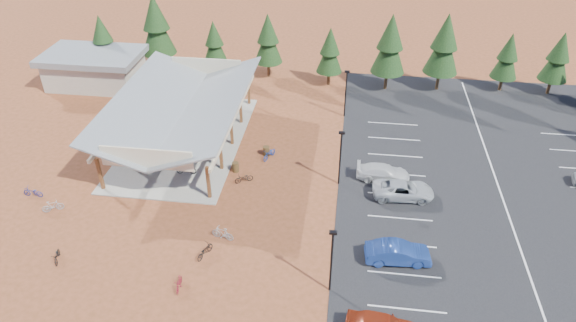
{
  "coord_description": "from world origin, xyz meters",
  "views": [
    {
      "loc": [
        5.34,
        -33.65,
        26.09
      ],
      "look_at": [
        0.68,
        1.66,
        2.17
      ],
      "focal_mm": 32.0,
      "sensor_mm": 36.0,
      "label": 1
    }
  ],
  "objects": [
    {
      "name": "ground",
      "position": [
        0.0,
        0.0,
        0.0
      ],
      "size": [
        140.0,
        140.0,
        0.0
      ],
      "primitive_type": "plane",
      "color": "brown",
      "rests_on": "ground"
    },
    {
      "name": "asphalt_lot",
      "position": [
        18.5,
        3.0,
        0.02
      ],
      "size": [
        27.0,
        44.0,
        0.04
      ],
      "primitive_type": "cube",
      "color": "black",
      "rests_on": "ground"
    },
    {
      "name": "concrete_pad",
      "position": [
        -10.0,
        7.0,
        0.05
      ],
      "size": [
        10.6,
        18.6,
        0.1
      ],
      "primitive_type": "cube",
      "color": "gray",
      "rests_on": "ground"
    },
    {
      "name": "bike_pavilion",
      "position": [
        -10.0,
        7.0,
        3.82
      ],
      "size": [
        11.65,
        19.4,
        4.97
      ],
      "color": "#582D19",
      "rests_on": "concrete_pad"
    },
    {
      "name": "outbuilding",
      "position": [
        -24.0,
        18.0,
        2.03
      ],
      "size": [
        11.0,
        7.0,
        3.9
      ],
      "color": "#ADA593",
      "rests_on": "ground"
    },
    {
      "name": "lamp_post_0",
      "position": [
        5.0,
        -10.0,
        2.98
      ],
      "size": [
        0.5,
        0.25,
        5.14
      ],
      "color": "black",
      "rests_on": "ground"
    },
    {
      "name": "lamp_post_1",
      "position": [
        5.0,
        2.0,
        2.98
      ],
      "size": [
        0.5,
        0.25,
        5.14
      ],
      "color": "black",
      "rests_on": "ground"
    },
    {
      "name": "lamp_post_2",
      "position": [
        5.0,
        14.0,
        2.98
      ],
      "size": [
        0.5,
        0.25,
        5.14
      ],
      "color": "black",
      "rests_on": "ground"
    },
    {
      "name": "trash_bin_0",
      "position": [
        -4.12,
        2.65,
        0.45
      ],
      "size": [
        0.6,
        0.6,
        0.9
      ],
      "primitive_type": "cylinder",
      "color": "#483419",
      "rests_on": "ground"
    },
    {
      "name": "trash_bin_1",
      "position": [
        -1.87,
        5.6,
        0.45
      ],
      "size": [
        0.6,
        0.6,
        0.9
      ],
      "primitive_type": "cylinder",
      "color": "#483419",
      "rests_on": "ground"
    },
    {
      "name": "pine_0",
      "position": [
        -23.94,
        21.15,
        4.42
      ],
      "size": [
        3.11,
        3.11,
        7.24
      ],
      "color": "#382314",
      "rests_on": "ground"
    },
    {
      "name": "pine_1",
      "position": [
        -17.79,
        22.87,
        5.75
      ],
      "size": [
        4.04,
        4.04,
        9.4
      ],
      "color": "#382314",
      "rests_on": "ground"
    },
    {
      "name": "pine_2",
      "position": [
        -10.87,
        22.73,
        4.03
      ],
      "size": [
        2.84,
        2.84,
        6.61
      ],
      "color": "#382314",
      "rests_on": "ground"
    },
    {
      "name": "pine_3",
      "position": [
        -4.46,
        22.87,
        4.69
      ],
      "size": [
        3.3,
        3.3,
        7.68
      ],
      "color": "#382314",
      "rests_on": "ground"
    },
    {
      "name": "pine_4",
      "position": [
        2.84,
        21.49,
        4.19
      ],
      "size": [
        2.95,
        2.95,
        6.87
      ],
      "color": "#382314",
      "rests_on": "ground"
    },
    {
      "name": "pine_5",
      "position": [
        9.42,
        21.18,
        5.37
      ],
      "size": [
        3.78,
        3.78,
        8.8
      ],
      "color": "#382314",
      "rests_on": "ground"
    },
    {
      "name": "pine_6",
      "position": [
        15.3,
        21.85,
        5.43
      ],
      "size": [
        3.81,
        3.81,
        8.89
      ],
      "color": "#382314",
      "rests_on": "ground"
    },
    {
      "name": "pine_7",
      "position": [
        22.44,
        22.53,
        4.13
      ],
      "size": [
        2.91,
        2.91,
        6.78
      ],
      "color": "#382314",
      "rests_on": "ground"
    },
    {
      "name": "pine_8",
      "position": [
        27.65,
        22.34,
        4.42
      ],
      "size": [
        3.11,
        3.11,
        7.24
      ],
      "color": "#382314",
      "rests_on": "ground"
    },
    {
      "name": "bike_0",
      "position": [
        -12.24,
        1.35,
        0.5
      ],
      "size": [
        1.63,
        0.99,
        0.81
      ],
      "primitive_type": "imported",
      "rotation": [
        0.0,
        0.0,
        1.26
      ],
      "color": "black",
      "rests_on": "concrete_pad"
    },
    {
      "name": "bike_1",
      "position": [
        -12.86,
        3.73,
        0.54
      ],
      "size": [
        1.51,
        0.56,
        0.89
      ],
      "primitive_type": "imported",
      "rotation": [
        0.0,
        0.0,
        1.67
      ],
      "color": "gray",
      "rests_on": "concrete_pad"
    },
    {
      "name": "bike_2",
      "position": [
        -11.6,
        8.32,
        0.57
      ],
      "size": [
        1.88,
        1.18,
        0.93
      ],
      "primitive_type": "imported",
      "rotation": [
        0.0,
        0.0,
        1.23
      ],
      "color": "#26419B",
      "rests_on": "concrete_pad"
    },
    {
      "name": "bike_3",
      "position": [
        -13.29,
        13.69,
        0.55
      ],
      "size": [
        1.5,
        0.45,
        0.89
      ],
      "primitive_type": "imported",
      "rotation": [
        0.0,
        0.0,
        1.55
      ],
      "color": "maroon",
      "rests_on": "concrete_pad"
    },
    {
      "name": "bike_4",
      "position": [
        -8.27,
        1.59,
        0.56
      ],
      "size": [
        1.79,
        0.75,
        0.92
      ],
      "primitive_type": "imported",
      "rotation": [
        0.0,
        0.0,
        1.65
      ],
      "color": "black",
      "rests_on": "concrete_pad"
    },
    {
      "name": "bike_5",
      "position": [
        -9.08,
        6.5,
        0.59
      ],
      "size": [
        1.71,
        0.91,
        0.99
      ],
      "primitive_type": "imported",
      "rotation": [
        0.0,
        0.0,
        1.29
      ],
      "color": "gray",
      "rests_on": "concrete_pad"
    },
    {
      "name": "bike_6",
      "position": [
        -7.4,
        9.07,
        0.53
      ],
      "size": [
        1.63,
        0.6,
        0.85
      ],
      "primitive_type": "imported",
      "rotation": [
        0.0,
        0.0,
        1.59
      ],
      "color": "navy",
      "rests_on": "concrete_pad"
    },
    {
      "name": "bike_7",
      "position": [
        -7.94,
        11.36,
        0.58
      ],
      "size": [
        1.63,
        0.59,
        0.96
      ],
      "primitive_type": "imported",
      "rotation": [
        0.0,
        0.0,
        1.66
      ],
      "color": "#960B0D",
      "rests_on": "concrete_pad"
    },
    {
      "name": "bike_8",
      "position": [
        -14.24,
        -9.76,
        0.4
      ],
      "size": [
        1.04,
        1.63,
        0.81
      ],
      "primitive_type": "imported",
      "rotation": [
        0.0,
        0.0,
        0.36
      ],
      "color": "black",
      "rests_on": "ground"
    },
    {
      "name": "bike_9",
      "position": [
        -17.3,
        -4.65,
        0.49
      ],
      "size": [
        1.67,
        1.19,
        0.99
      ],
      "primitive_type": "imported",
      "rotation": [
        0.0,
        0.0,
        2.07
      ],
      "color": "gray",
      "rests_on": "ground"
    },
    {
      "name": "bike_10",
      "position": [
        -19.89,
        -3.1,
        0.45
      ],
      "size": [
        1.73,
        0.67,
        0.9
      ],
      "primitive_type": "imported",
      "rotation": [
        0.0,
        0.0,
        4.67
      ],
      "color": "navy",
      "rests_on": "ground"
    },
    {
      "name": "bike_11",
      "position": [
        -4.92,
        -11.15,
        0.45
      ],
      "size": [
        0.53,
        1.52,
        0.89
      ],
      "primitive_type": "imported",
      "rotation": [
        0.0,
        0.0,
        0.08
      ],
      "color": "maroon",
      "rests_on": "ground"
    },
    {
      "name": "bike_12",
      "position": [
        -4.02,
        -7.97,
        0.46
      ],
      "size": [
        1.21,
        1.84,
        0.92
      ],
      "primitive_type": "imported",
      "rotation": [
        0.0,
        0.0,
        2.76
      ],
      "color": "black",
      "rests_on": "ground"
    },
    {
      "name": "bike_13",
      "position": [
        -3.17,
        -6.07,
        0.53
      ],
      "size": [
        1.85,
        0.93,
        1.07
      ],
      "primitive_type": "imported",
      "rotation": [
        0.0,
        0.0,
        4.46
      ],
      "color": "#A1A3A9",
      "rests_on": "ground"
    },
    {
      "name": "bike_14",
      "position": [
        -1.48,
        5.1,
        0.49
      ],
      "size": [
        1.36,
        1.98,
        0.99
      ],
      "primitive_type": "imported",
      "rotation": [
        0.0,
        0.0,
        -0.42
      ],
      "color": "#133797",
      "rests_on": "ground"
    },
    {
      "name": "bike_16",
      "position": [
        -3.05,
        1.14,
        0.42
      ],
      "size": [
        1.69,
        1.26,
        0.85
      ],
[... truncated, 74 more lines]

